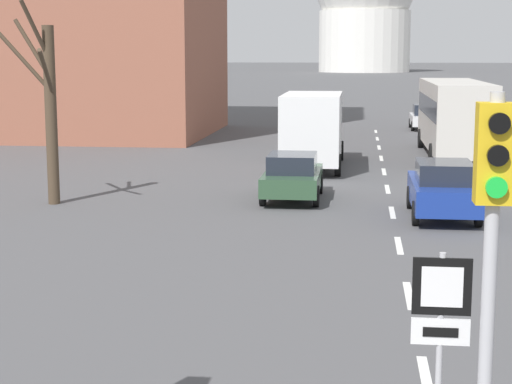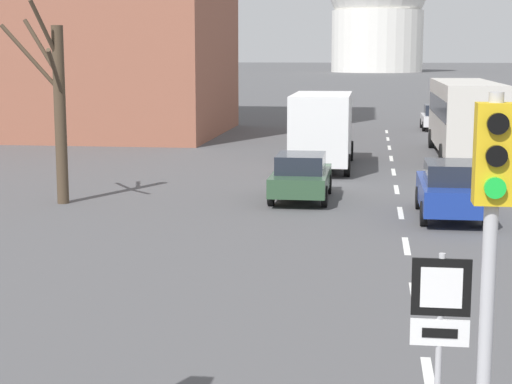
% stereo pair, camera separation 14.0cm
% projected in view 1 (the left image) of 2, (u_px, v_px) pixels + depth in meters
% --- Properties ---
extents(lane_stripe_1, '(0.16, 2.00, 0.01)m').
position_uv_depth(lane_stripe_1, '(426.00, 380.00, 12.65)').
color(lane_stripe_1, silver).
rests_on(lane_stripe_1, ground_plane).
extents(lane_stripe_2, '(0.16, 2.00, 0.01)m').
position_uv_depth(lane_stripe_2, '(409.00, 295.00, 17.06)').
color(lane_stripe_2, silver).
rests_on(lane_stripe_2, ground_plane).
extents(lane_stripe_3, '(0.16, 2.00, 0.01)m').
position_uv_depth(lane_stripe_3, '(399.00, 245.00, 21.47)').
color(lane_stripe_3, silver).
rests_on(lane_stripe_3, ground_plane).
extents(lane_stripe_4, '(0.16, 2.00, 0.01)m').
position_uv_depth(lane_stripe_4, '(392.00, 212.00, 25.88)').
color(lane_stripe_4, silver).
rests_on(lane_stripe_4, ground_plane).
extents(lane_stripe_5, '(0.16, 2.00, 0.01)m').
position_uv_depth(lane_stripe_5, '(387.00, 189.00, 30.29)').
color(lane_stripe_5, silver).
rests_on(lane_stripe_5, ground_plane).
extents(lane_stripe_6, '(0.16, 2.00, 0.01)m').
position_uv_depth(lane_stripe_6, '(384.00, 172.00, 34.70)').
color(lane_stripe_6, silver).
rests_on(lane_stripe_6, ground_plane).
extents(lane_stripe_7, '(0.16, 2.00, 0.01)m').
position_uv_depth(lane_stripe_7, '(381.00, 158.00, 39.11)').
color(lane_stripe_7, silver).
rests_on(lane_stripe_7, ground_plane).
extents(lane_stripe_8, '(0.16, 2.00, 0.01)m').
position_uv_depth(lane_stripe_8, '(379.00, 147.00, 43.52)').
color(lane_stripe_8, silver).
rests_on(lane_stripe_8, ground_plane).
extents(lane_stripe_9, '(0.16, 2.00, 0.01)m').
position_uv_depth(lane_stripe_9, '(377.00, 139.00, 47.93)').
color(lane_stripe_9, silver).
rests_on(lane_stripe_9, ground_plane).
extents(lane_stripe_10, '(0.16, 2.00, 0.01)m').
position_uv_depth(lane_stripe_10, '(376.00, 131.00, 52.34)').
color(lane_stripe_10, silver).
rests_on(lane_stripe_10, ground_plane).
extents(traffic_signal_centre_tall, '(0.36, 0.34, 4.43)m').
position_uv_depth(traffic_signal_centre_tall, '(492.00, 231.00, 8.18)').
color(traffic_signal_centre_tall, '#B2B2B7').
rests_on(traffic_signal_centre_tall, ground_plane).
extents(route_sign_post, '(0.60, 0.08, 2.79)m').
position_uv_depth(route_sign_post, '(440.00, 336.00, 8.81)').
color(route_sign_post, '#B2B2B7').
rests_on(route_sign_post, ground_plane).
extents(sedan_near_left, '(1.87, 4.17, 1.53)m').
position_uv_depth(sedan_near_left, '(293.00, 176.00, 28.02)').
color(sedan_near_left, '#2D4C33').
rests_on(sedan_near_left, ground_plane).
extents(sedan_near_right, '(1.91, 4.31, 1.67)m').
position_uv_depth(sedan_near_right, '(443.00, 189.00, 24.99)').
color(sedan_near_right, navy).
rests_on(sedan_near_right, ground_plane).
extents(sedan_mid_centre, '(1.89, 3.87, 1.58)m').
position_uv_depth(sedan_mid_centre, '(426.00, 117.00, 53.51)').
color(sedan_mid_centre, silver).
rests_on(sedan_mid_centre, ground_plane).
extents(city_bus, '(2.66, 10.80, 3.48)m').
position_uv_depth(city_bus, '(454.00, 113.00, 39.29)').
color(city_bus, beige).
rests_on(city_bus, ground_plane).
extents(delivery_truck, '(2.44, 7.20, 3.14)m').
position_uv_depth(delivery_truck, '(313.00, 128.00, 35.50)').
color(delivery_truck, '#333842').
rests_on(delivery_truck, ground_plane).
extents(bare_tree_left_near, '(2.26, 2.13, 6.40)m').
position_uv_depth(bare_tree_left_near, '(48.00, 106.00, 26.83)').
color(bare_tree_left_near, '#473828').
rests_on(bare_tree_left_near, ground_plane).
extents(capitol_dome, '(24.62, 24.62, 34.77)m').
position_uv_depth(capitol_dome, '(365.00, 2.00, 207.32)').
color(capitol_dome, silver).
rests_on(capitol_dome, ground_plane).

